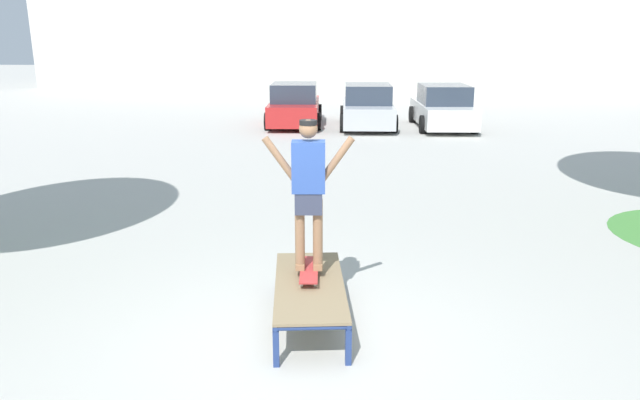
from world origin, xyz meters
name	(u,v)px	position (x,y,z in m)	size (l,w,h in m)	color
ground_plane	(300,345)	(0.00, 0.00, 0.00)	(120.00, 120.00, 0.00)	#B7B5AD
skate_box	(310,287)	(0.05, 0.53, 0.41)	(0.99, 1.98, 0.46)	navy
skateboard	(309,270)	(0.03, 0.72, 0.54)	(0.26, 0.81, 0.09)	#B23333
skater	(309,185)	(0.03, 0.72, 1.53)	(1.00, 0.30, 1.69)	#8E6647
car_red	(295,106)	(-1.92, 15.65, 0.69)	(2.12, 4.30, 1.50)	red
car_silver	(367,107)	(0.69, 15.37, 0.69)	(2.04, 4.26, 1.50)	#B7BABF
car_white	(443,108)	(3.31, 15.35, 0.69)	(2.11, 4.30, 1.50)	silver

